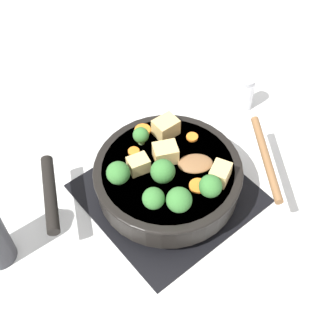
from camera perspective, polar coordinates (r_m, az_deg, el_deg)
The scene contains 19 objects.
ground_plane at distance 0.97m, azimuth 0.00°, elevation -3.18°, with size 2.40×2.40×0.00m, color silver.
front_burner_grate at distance 0.96m, azimuth 0.00°, elevation -2.77°, with size 0.31×0.31×0.03m.
skillet_pan at distance 0.92m, azimuth -0.15°, elevation -1.06°, with size 0.40×0.33×0.06m.
wooden_spoon at distance 0.91m, azimuth 8.01°, elevation 0.92°, with size 0.22×0.21×0.02m.
tofu_cube_center_large at distance 0.89m, azimuth -3.62°, elevation 0.44°, with size 0.04×0.03×0.03m, color #DBB770.
tofu_cube_near_handle at distance 0.90m, azimuth -0.31°, elevation 1.82°, with size 0.05×0.04×0.04m, color #DBB770.
tofu_cube_east_chunk at distance 0.88m, azimuth 6.37°, elevation -0.67°, with size 0.04×0.03×0.03m, color #DBB770.
tofu_cube_west_chunk at distance 0.94m, azimuth -0.27°, elevation 4.98°, with size 0.05×0.04×0.04m, color #DBB770.
broccoli_floret_near_spoon at distance 0.86m, azimuth -6.09°, elevation -0.62°, with size 0.04×0.04×0.05m.
broccoli_floret_center_top at distance 0.82m, azimuth 1.36°, elevation -3.92°, with size 0.05×0.05×0.05m.
broccoli_floret_east_rim at distance 0.92m, azimuth -3.42°, elevation 3.95°, with size 0.03×0.03×0.04m.
broccoli_floret_west_rim at distance 0.83m, azimuth -1.78°, elevation -3.74°, with size 0.04×0.04×0.05m.
broccoli_floret_north_edge at distance 0.86m, azimuth -0.64°, elevation -0.42°, with size 0.05×0.05×0.05m.
broccoli_floret_south_cluster at distance 0.84m, azimuth 5.19°, elevation -2.23°, with size 0.04×0.04×0.05m.
carrot_slice_orange_thin at distance 0.95m, azimuth 2.96°, elevation 3.79°, with size 0.02×0.02×0.01m, color orange.
carrot_slice_near_center at distance 0.96m, azimuth -3.10°, elevation 4.62°, with size 0.03×0.03×0.01m, color orange.
carrot_slice_edge_slice at distance 0.93m, azimuth -4.19°, elevation 2.02°, with size 0.02×0.02×0.01m, color orange.
carrot_slice_under_broccoli at distance 0.87m, azimuth 3.67°, elevation -2.17°, with size 0.03×0.03×0.01m, color orange.
salt_shaker at distance 1.12m, azimuth 9.47°, elevation 8.95°, with size 0.04×0.04×0.09m.
Camera 1 is at (0.36, 0.42, 0.80)m, focal length 50.00 mm.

